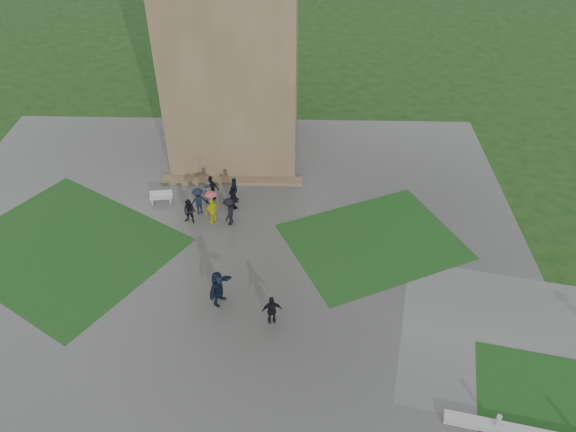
{
  "coord_description": "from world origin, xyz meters",
  "views": [
    {
      "loc": [
        4.4,
        -18.84,
        20.41
      ],
      "look_at": [
        3.71,
        5.67,
        1.2
      ],
      "focal_mm": 35.0,
      "sensor_mm": 36.0,
      "label": 1
    }
  ],
  "objects_px": {
    "tower": "(231,18)",
    "pedestrian_mid": "(218,288)",
    "bench": "(161,197)",
    "pedestrian_near": "(272,310)"
  },
  "relations": [
    {
      "from": "pedestrian_mid",
      "to": "pedestrian_near",
      "type": "relative_size",
      "value": 1.19
    },
    {
      "from": "bench",
      "to": "pedestrian_mid",
      "type": "xyz_separation_m",
      "value": [
        4.54,
        -8.11,
        0.57
      ]
    },
    {
      "from": "tower",
      "to": "pedestrian_near",
      "type": "relative_size",
      "value": 11.01
    },
    {
      "from": "tower",
      "to": "pedestrian_mid",
      "type": "xyz_separation_m",
      "value": [
        0.49,
        -14.79,
        -8.01
      ]
    },
    {
      "from": "bench",
      "to": "pedestrian_mid",
      "type": "height_order",
      "value": "pedestrian_mid"
    },
    {
      "from": "bench",
      "to": "pedestrian_near",
      "type": "distance_m",
      "value": 11.79
    },
    {
      "from": "tower",
      "to": "pedestrian_near",
      "type": "height_order",
      "value": "tower"
    },
    {
      "from": "pedestrian_mid",
      "to": "pedestrian_near",
      "type": "height_order",
      "value": "pedestrian_mid"
    },
    {
      "from": "tower",
      "to": "pedestrian_mid",
      "type": "distance_m",
      "value": 16.83
    },
    {
      "from": "tower",
      "to": "pedestrian_mid",
      "type": "bearing_deg",
      "value": -88.1
    }
  ]
}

